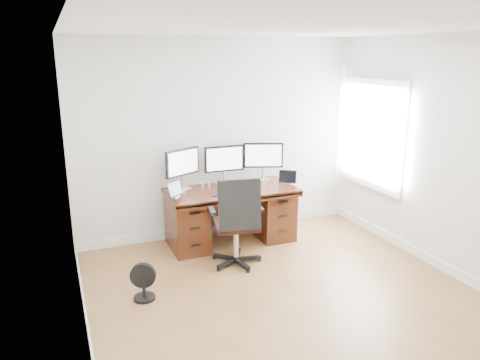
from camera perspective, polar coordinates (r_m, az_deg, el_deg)
name	(u,v)px	position (r m, az deg, el deg)	size (l,w,h in m)	color
ground	(295,306)	(4.94, 6.77, -15.04)	(4.50, 4.50, 0.00)	olive
back_wall	(219,139)	(6.43, -2.52, 5.08)	(4.00, 0.10, 2.70)	white
right_wall	(453,158)	(5.72, 24.53, 2.47)	(0.10, 4.50, 2.70)	white
desk	(231,213)	(6.29, -1.13, -4.09)	(1.70, 0.80, 0.75)	#3F1B0C
office_chair	(237,237)	(5.61, -0.41, -6.93)	(0.69, 0.69, 1.11)	black
floor_fan	(144,282)	(5.04, -11.67, -12.12)	(0.27, 0.23, 0.39)	black
monitor_left	(183,164)	(6.14, -7.02, 1.98)	(0.51, 0.28, 0.53)	silver
monitor_center	(224,160)	(6.31, -1.94, 2.45)	(0.55, 0.14, 0.53)	silver
monitor_right	(263,157)	(6.53, 2.85, 2.87)	(0.53, 0.22, 0.53)	silver
tablet_left	(175,190)	(5.86, -7.91, -1.23)	(0.23, 0.19, 0.19)	silver
tablet_right	(288,178)	(6.41, 5.86, 0.27)	(0.23, 0.19, 0.19)	silver
keyboard	(234,193)	(5.98, -0.70, -1.54)	(0.26, 0.11, 0.01)	white
trackpad	(252,190)	(6.10, 1.50, -1.21)	(0.12, 0.12, 0.01)	#B6B8BD
drawing_tablet	(221,195)	(5.89, -2.28, -1.84)	(0.21, 0.13, 0.01)	black
phone	(228,190)	(6.10, -1.43, -1.21)	(0.14, 0.07, 0.01)	black
figurine_blue	(203,186)	(6.17, -4.58, -0.70)	(0.03, 0.03, 0.08)	#4D84DF
figurine_pink	(209,185)	(6.19, -3.80, -0.62)	(0.03, 0.03, 0.08)	#E25FA0
figurine_yellow	(220,184)	(6.24, -2.49, -0.48)	(0.03, 0.03, 0.08)	#D8B45C
figurine_brown	(238,182)	(6.33, -0.28, -0.24)	(0.03, 0.03, 0.08)	brown
figurine_orange	(242,181)	(6.35, 0.27, -0.18)	(0.03, 0.03, 0.08)	#FEA74C
figurine_purple	(250,181)	(6.40, 1.27, -0.07)	(0.03, 0.03, 0.08)	#825FD8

